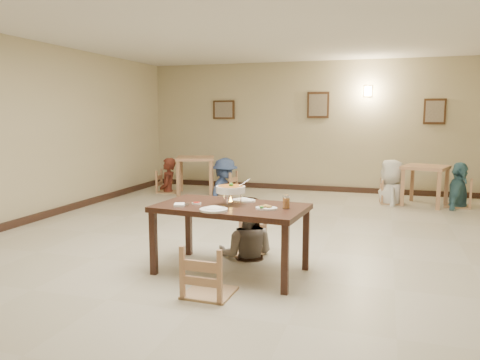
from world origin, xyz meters
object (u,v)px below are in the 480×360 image
(chair_far, at_px, (248,221))
(bg_chair_rr, at_px, (459,181))
(main_table, at_px, (231,212))
(bg_diner_d, at_px, (460,162))
(bg_table_left, at_px, (195,163))
(bg_diner_b, at_px, (225,158))
(curry_warmer, at_px, (231,190))
(chair_near, at_px, (209,246))
(bg_chair_rl, at_px, (392,181))
(bg_diner_a, at_px, (167,158))
(bg_chair_ll, at_px, (168,172))
(bg_chair_lr, at_px, (225,173))
(main_diner, at_px, (247,197))
(bg_table_right, at_px, (425,173))
(drink_glass, at_px, (286,202))
(bg_diner_c, at_px, (393,160))

(chair_far, height_order, bg_chair_rr, bg_chair_rr)
(main_table, xyz_separation_m, bg_diner_d, (3.02, 4.94, 0.18))
(bg_table_left, height_order, bg_diner_b, bg_diner_b)
(main_table, relative_size, curry_warmer, 4.68)
(chair_near, distance_m, bg_chair_rr, 6.39)
(bg_table_left, bearing_deg, bg_chair_rl, 1.35)
(chair_far, height_order, bg_diner_d, bg_diner_d)
(bg_chair_rl, distance_m, bg_diner_a, 4.92)
(bg_chair_ll, bearing_deg, bg_diner_a, -9.84)
(bg_diner_a, bearing_deg, bg_chair_lr, 76.42)
(main_table, bearing_deg, bg_chair_rr, 63.92)
(main_diner, relative_size, bg_table_right, 1.54)
(chair_far, relative_size, bg_diner_a, 0.55)
(bg_diner_b, bearing_deg, bg_chair_lr, -129.78)
(chair_far, relative_size, bg_diner_d, 0.50)
(bg_chair_lr, bearing_deg, drink_glass, 30.27)
(bg_diner_b, bearing_deg, main_diner, -152.10)
(drink_glass, distance_m, bg_diner_d, 5.48)
(main_diner, relative_size, curry_warmer, 4.14)
(bg_table_right, relative_size, bg_chair_rl, 1.08)
(main_table, distance_m, bg_diner_d, 5.79)
(bg_table_right, distance_m, bg_chair_lr, 4.18)
(main_diner, bearing_deg, bg_diner_d, -133.35)
(bg_diner_a, bearing_deg, bg_table_left, 74.95)
(chair_far, bearing_deg, bg_table_left, 122.37)
(main_diner, relative_size, bg_chair_lr, 1.55)
(main_diner, relative_size, bg_chair_rl, 1.67)
(bg_table_right, xyz_separation_m, bg_diner_c, (-0.62, 0.02, 0.24))
(bg_chair_rl, distance_m, bg_diner_d, 1.30)
(bg_chair_rr, bearing_deg, bg_chair_rl, -80.04)
(bg_diner_a, distance_m, bg_diner_d, 6.15)
(bg_table_left, distance_m, bg_diner_a, 0.69)
(bg_table_right, bearing_deg, bg_chair_ll, -178.80)
(chair_far, relative_size, bg_diner_c, 0.49)
(main_diner, xyz_separation_m, curry_warmer, (-0.01, -0.61, 0.18))
(bg_table_left, relative_size, bg_chair_ll, 1.10)
(curry_warmer, relative_size, bg_chair_lr, 0.38)
(bg_diner_a, height_order, bg_diner_c, bg_diner_c)
(curry_warmer, distance_m, bg_diner_c, 5.21)
(bg_chair_lr, distance_m, bg_diner_a, 1.39)
(drink_glass, bearing_deg, bg_chair_rl, 76.83)
(main_table, relative_size, bg_chair_ll, 1.78)
(chair_near, relative_size, bg_chair_rr, 0.98)
(chair_near, xyz_separation_m, bg_chair_lr, (-1.78, 5.58, -0.01))
(chair_far, relative_size, curry_warmer, 2.37)
(main_table, relative_size, chair_near, 1.74)
(bg_table_right, xyz_separation_m, bg_diner_a, (-5.53, -0.12, 0.15))
(bg_chair_rr, bearing_deg, bg_table_right, -77.84)
(bg_table_right, distance_m, bg_diner_a, 5.53)
(curry_warmer, height_order, bg_diner_b, bg_diner_b)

